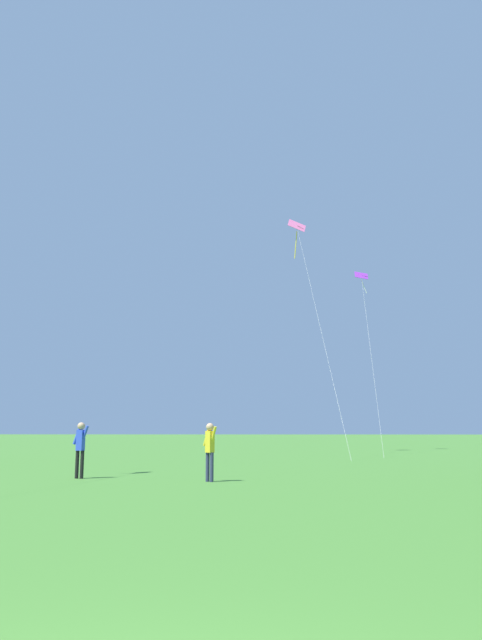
# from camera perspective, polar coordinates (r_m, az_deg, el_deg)

# --- Properties ---
(kite_purple_streamer) EXTENTS (1.38, 12.23, 13.70)m
(kite_purple_streamer) POSITION_cam_1_polar(r_m,az_deg,el_deg) (48.00, 11.14, 3.10)
(kite_purple_streamer) COLOR purple
(kite_purple_streamer) RESTS_ON ground_plane
(kite_pink_low) EXTENTS (2.71, 11.81, 16.54)m
(kite_pink_low) POSITION_cam_1_polar(r_m,az_deg,el_deg) (44.26, 5.30, 7.56)
(kite_pink_low) COLOR pink
(kite_pink_low) RESTS_ON ground_plane
(person_far_back) EXTENTS (0.48, 0.42, 1.73)m
(person_far_back) POSITION_cam_1_polar(r_m,az_deg,el_deg) (19.04, -2.89, -11.52)
(person_far_back) COLOR #2D3351
(person_far_back) RESTS_ON ground_plane
(person_with_spool) EXTENTS (0.57, 0.25, 1.77)m
(person_with_spool) POSITION_cam_1_polar(r_m,az_deg,el_deg) (20.89, -14.56, -11.03)
(person_with_spool) COLOR black
(person_with_spool) RESTS_ON ground_plane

